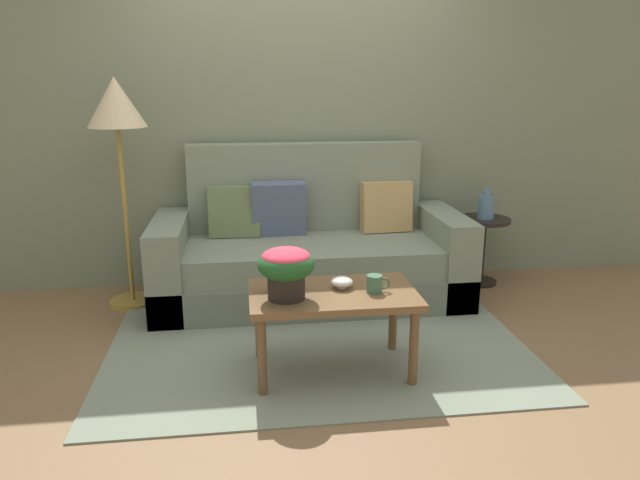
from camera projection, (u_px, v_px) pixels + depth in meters
ground_plane at (317, 344)px, 3.66m from camera, size 14.00×14.00×0.00m
wall_back at (296, 112)px, 4.56m from camera, size 6.40×0.12×2.68m
area_rug at (316, 340)px, 3.70m from camera, size 2.52×1.89×0.01m
couch at (309, 254)px, 4.37m from camera, size 2.23×0.91×1.12m
coffee_table at (333, 302)px, 3.22m from camera, size 0.91×0.55×0.47m
side_table at (483, 238)px, 4.66m from camera, size 0.40×0.40×0.54m
floor_lamp at (117, 117)px, 3.98m from camera, size 0.40×0.40×1.60m
potted_plant at (286, 267)px, 3.06m from camera, size 0.30×0.30×0.27m
coffee_mug at (375, 284)px, 3.18m from camera, size 0.13×0.09×0.10m
snack_bowl at (342, 282)px, 3.24m from camera, size 0.12×0.12×0.06m
table_vase at (486, 206)px, 4.58m from camera, size 0.12×0.12×0.24m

